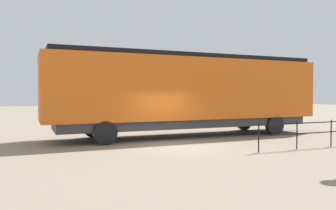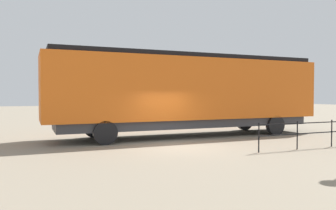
# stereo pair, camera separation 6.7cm
# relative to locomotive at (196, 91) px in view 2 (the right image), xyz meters

# --- Properties ---
(ground_plane) EXTENTS (120.00, 120.00, 0.00)m
(ground_plane) POSITION_rel_locomotive_xyz_m (3.23, -2.60, -2.46)
(ground_plane) COLOR gray
(locomotive) EXTENTS (3.20, 15.12, 4.43)m
(locomotive) POSITION_rel_locomotive_xyz_m (0.00, 0.00, 0.00)
(locomotive) COLOR orange
(locomotive) RESTS_ON ground_plane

